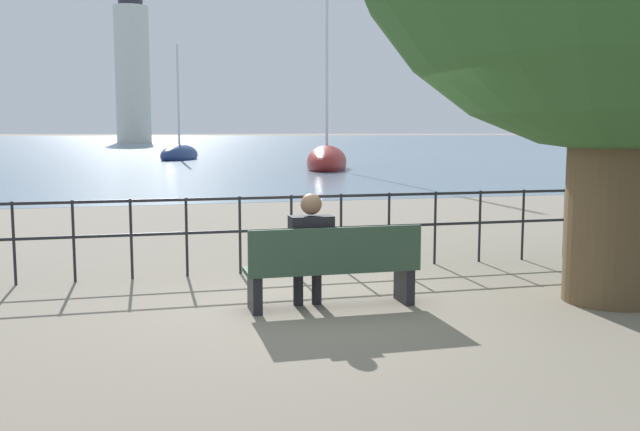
% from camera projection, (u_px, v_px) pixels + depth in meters
% --- Properties ---
extents(ground_plane, '(1000.00, 1000.00, 0.00)m').
position_uv_depth(ground_plane, '(331.00, 306.00, 7.80)').
color(ground_plane, gray).
extents(harbor_water, '(600.00, 300.00, 0.01)m').
position_uv_depth(harbor_water, '(143.00, 139.00, 163.01)').
color(harbor_water, slate).
rests_on(harbor_water, ground_plane).
extents(park_bench, '(1.89, 0.45, 0.90)m').
position_uv_depth(park_bench, '(333.00, 268.00, 7.68)').
color(park_bench, '#334C38').
rests_on(park_bench, ground_plane).
extents(seated_person_left, '(0.46, 0.35, 1.25)m').
position_uv_depth(seated_person_left, '(311.00, 245.00, 7.67)').
color(seated_person_left, black).
rests_on(seated_person_left, ground_plane).
extents(promenade_railing, '(14.13, 0.04, 1.05)m').
position_uv_depth(promenade_railing, '(291.00, 221.00, 9.69)').
color(promenade_railing, black).
rests_on(promenade_railing, ground_plane).
extents(sailboat_1, '(3.75, 5.58, 8.01)m').
position_uv_depth(sailboat_1, '(180.00, 155.00, 47.62)').
color(sailboat_1, navy).
rests_on(sailboat_1, ground_plane).
extents(sailboat_3, '(3.96, 7.25, 12.86)m').
position_uv_depth(sailboat_3, '(327.00, 161.00, 36.19)').
color(sailboat_3, maroon).
rests_on(sailboat_3, ground_plane).
extents(harbor_lighthouse, '(5.59, 5.59, 26.92)m').
position_uv_depth(harbor_lighthouse, '(132.00, 66.00, 116.66)').
color(harbor_lighthouse, silver).
rests_on(harbor_lighthouse, ground_plane).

